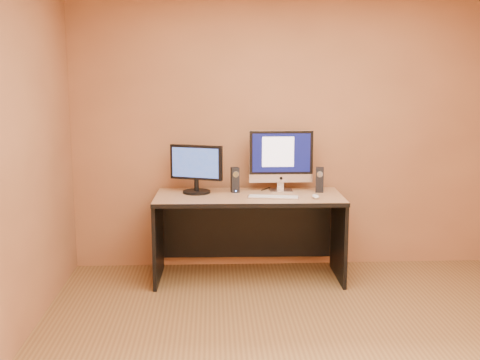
% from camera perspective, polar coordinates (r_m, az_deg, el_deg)
% --- Properties ---
extents(floor, '(4.00, 4.00, 0.00)m').
position_cam_1_polar(floor, '(4.13, 7.51, -16.43)').
color(floor, brown).
rests_on(floor, ground).
extents(walls, '(4.00, 4.00, 2.60)m').
position_cam_1_polar(walls, '(3.74, 7.97, 1.71)').
color(walls, '#A56B42').
rests_on(walls, ground).
extents(desk, '(1.67, 0.76, 0.77)m').
position_cam_1_polar(desk, '(5.43, 0.84, -5.44)').
color(desk, tan).
rests_on(desk, ground).
extents(imac, '(0.59, 0.22, 0.57)m').
position_cam_1_polar(imac, '(5.50, 3.95, 1.88)').
color(imac, silver).
rests_on(imac, desk).
extents(second_monitor, '(0.55, 0.41, 0.44)m').
position_cam_1_polar(second_monitor, '(5.41, -4.16, 1.02)').
color(second_monitor, black).
rests_on(second_monitor, desk).
extents(speaker_left, '(0.08, 0.08, 0.23)m').
position_cam_1_polar(speaker_left, '(5.46, -0.47, 0.01)').
color(speaker_left, black).
rests_on(speaker_left, desk).
extents(speaker_right, '(0.08, 0.08, 0.23)m').
position_cam_1_polar(speaker_right, '(5.51, 7.56, 0.02)').
color(speaker_right, black).
rests_on(speaker_right, desk).
extents(keyboard, '(0.46, 0.20, 0.02)m').
position_cam_1_polar(keyboard, '(5.23, 3.18, -1.62)').
color(keyboard, silver).
rests_on(keyboard, desk).
extents(mouse, '(0.07, 0.11, 0.04)m').
position_cam_1_polar(mouse, '(5.24, 7.18, -1.55)').
color(mouse, silver).
rests_on(mouse, desk).
extents(cable_a, '(0.04, 0.23, 0.01)m').
position_cam_1_polar(cable_a, '(5.66, 4.28, -0.77)').
color(cable_a, black).
rests_on(cable_a, desk).
extents(cable_b, '(0.10, 0.16, 0.01)m').
position_cam_1_polar(cable_b, '(5.62, 2.48, -0.83)').
color(cable_b, black).
rests_on(cable_b, desk).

